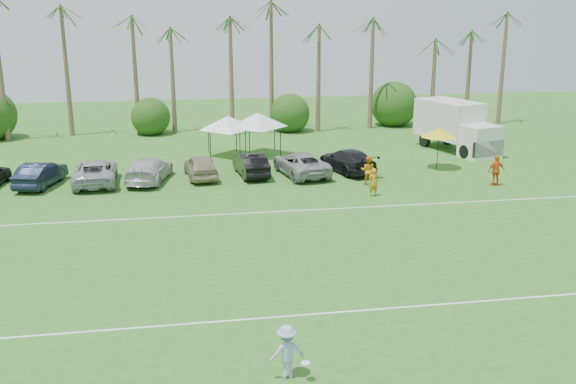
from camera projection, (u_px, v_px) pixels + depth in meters
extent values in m
plane|color=#2E661E|center=(301.00, 345.00, 20.40)|extent=(120.00, 120.00, 0.00)
cube|color=white|center=(290.00, 316.00, 22.30)|extent=(80.00, 0.10, 0.01)
cube|color=white|center=(252.00, 213.00, 33.69)|extent=(80.00, 0.10, 0.01)
cone|color=brown|center=(12.00, 84.00, 52.52)|extent=(0.44, 0.44, 9.00)
cone|color=brown|center=(75.00, 76.00, 53.19)|extent=(0.44, 0.44, 10.00)
cone|color=brown|center=(124.00, 70.00, 53.69)|extent=(0.44, 0.44, 11.00)
cone|color=brown|center=(173.00, 87.00, 54.74)|extent=(0.44, 0.44, 8.00)
cone|color=brown|center=(220.00, 80.00, 55.24)|extent=(0.44, 0.44, 9.00)
cone|color=brown|center=(266.00, 73.00, 55.74)|extent=(0.44, 0.44, 10.00)
cone|color=brown|center=(311.00, 67.00, 56.24)|extent=(0.44, 0.44, 11.00)
cone|color=brown|center=(365.00, 83.00, 57.45)|extent=(0.44, 0.44, 8.00)
cone|color=brown|center=(418.00, 77.00, 58.11)|extent=(0.44, 0.44, 9.00)
cone|color=brown|center=(471.00, 70.00, 58.78)|extent=(0.44, 0.44, 10.00)
cone|color=brown|center=(512.00, 64.00, 59.28)|extent=(0.44, 0.44, 11.00)
cylinder|color=brown|center=(152.00, 124.00, 56.26)|extent=(0.30, 0.30, 1.40)
sphere|color=#1B4112|center=(151.00, 111.00, 55.96)|extent=(4.00, 4.00, 4.00)
cylinder|color=brown|center=(286.00, 120.00, 58.18)|extent=(0.30, 0.30, 1.40)
sphere|color=#1B4112|center=(286.00, 108.00, 57.88)|extent=(4.00, 4.00, 4.00)
cylinder|color=brown|center=(392.00, 117.00, 59.78)|extent=(0.30, 0.30, 1.40)
sphere|color=#1B4112|center=(392.00, 105.00, 59.48)|extent=(4.00, 4.00, 4.00)
imported|color=orange|center=(373.00, 182.00, 36.57)|extent=(0.66, 0.49, 1.64)
imported|color=orange|center=(368.00, 170.00, 39.06)|extent=(1.05, 0.96, 1.76)
imported|color=#E15919|center=(496.00, 171.00, 38.77)|extent=(1.13, 0.54, 1.86)
cube|color=silver|center=(449.00, 119.00, 48.85)|extent=(4.13, 5.72, 2.80)
cube|color=silver|center=(480.00, 142.00, 46.06)|extent=(3.04, 2.66, 2.35)
cube|color=black|center=(488.00, 149.00, 45.43)|extent=(2.56, 1.05, 1.12)
cube|color=#E5590C|center=(463.00, 124.00, 49.58)|extent=(0.53, 1.72, 1.01)
cylinder|color=black|center=(465.00, 152.00, 45.97)|extent=(0.61, 1.06, 1.01)
cylinder|color=black|center=(489.00, 149.00, 46.91)|extent=(0.61, 1.06, 1.01)
cylinder|color=black|center=(425.00, 140.00, 50.03)|extent=(0.61, 1.06, 1.01)
cylinder|color=black|center=(447.00, 138.00, 50.97)|extent=(0.61, 1.06, 1.01)
cylinder|color=black|center=(210.00, 147.00, 45.10)|extent=(0.06, 0.06, 1.97)
cylinder|color=black|center=(249.00, 146.00, 45.55)|extent=(0.06, 0.06, 1.97)
cylinder|color=black|center=(209.00, 140.00, 47.72)|extent=(0.06, 0.06, 1.97)
cylinder|color=black|center=(245.00, 139.00, 48.16)|extent=(0.06, 0.06, 1.97)
pyramid|color=white|center=(228.00, 116.00, 46.10)|extent=(4.26, 4.26, 0.99)
cylinder|color=black|center=(240.00, 146.00, 45.46)|extent=(0.06, 0.06, 2.08)
cylinder|color=black|center=(281.00, 144.00, 45.92)|extent=(0.06, 0.06, 2.08)
cylinder|color=black|center=(236.00, 138.00, 48.22)|extent=(0.06, 0.06, 2.08)
cylinder|color=black|center=(275.00, 137.00, 48.69)|extent=(0.06, 0.06, 2.08)
pyramid|color=white|center=(258.00, 113.00, 46.51)|extent=(4.49, 4.49, 1.04)
cylinder|color=black|center=(438.00, 151.00, 42.89)|extent=(0.05, 0.05, 2.44)
cone|color=yellow|center=(439.00, 133.00, 42.56)|extent=(2.44, 2.44, 0.55)
imported|color=#99A6D9|center=(287.00, 352.00, 18.38)|extent=(1.14, 0.78, 1.63)
cylinder|color=white|center=(306.00, 363.00, 18.23)|extent=(0.27, 0.27, 0.03)
imported|color=black|center=(41.00, 174.00, 38.71)|extent=(2.60, 4.79, 1.50)
imported|color=#A4A7AC|center=(95.00, 172.00, 39.20)|extent=(2.79, 5.53, 1.50)
imported|color=silver|center=(149.00, 169.00, 39.81)|extent=(3.17, 5.50, 1.50)
imported|color=gray|center=(201.00, 166.00, 40.58)|extent=(2.24, 4.57, 1.50)
imported|color=black|center=(251.00, 164.00, 41.20)|extent=(2.08, 4.70, 1.50)
imported|color=#989A9C|center=(301.00, 164.00, 41.31)|extent=(3.39, 5.75, 1.50)
imported|color=black|center=(347.00, 160.00, 42.25)|extent=(3.32, 5.53, 1.50)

